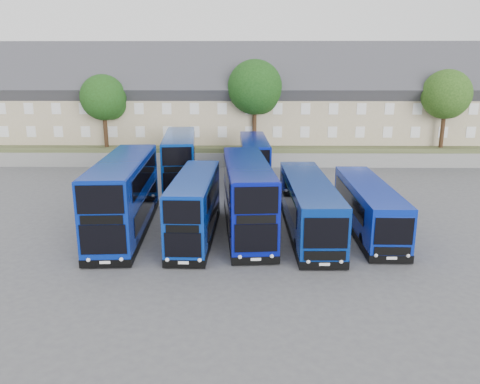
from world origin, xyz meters
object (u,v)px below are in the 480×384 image
at_px(dd_front_mid, 195,208).
at_px(tree_far, 474,90).
at_px(dd_front_left, 124,197).
at_px(tree_mid, 256,89).
at_px(tree_east, 447,96).
at_px(coach_east_a, 308,207).
at_px(tree_west, 105,99).

height_order(dd_front_mid, tree_far, tree_far).
height_order(dd_front_left, dd_front_mid, dd_front_left).
relative_size(dd_front_left, dd_front_mid, 1.21).
distance_m(tree_mid, tree_far, 26.80).
distance_m(dd_front_mid, tree_east, 33.62).
distance_m(coach_east_a, tree_mid, 23.12).
height_order(dd_front_mid, tree_east, tree_east).
relative_size(tree_mid, tree_far, 1.06).
distance_m(dd_front_mid, tree_far, 42.74).
xyz_separation_m(tree_mid, tree_far, (26.00, 6.50, -0.34)).
distance_m(tree_west, tree_east, 36.00).
relative_size(dd_front_mid, coach_east_a, 0.80).
xyz_separation_m(dd_front_left, tree_east, (28.78, 21.68, 5.08)).
xyz_separation_m(tree_west, tree_mid, (16.00, 0.50, 1.02)).
bearing_deg(tree_far, tree_mid, -165.96).
relative_size(dd_front_left, tree_mid, 1.30).
bearing_deg(dd_front_left, tree_mid, 65.11).
bearing_deg(tree_east, dd_front_mid, -136.88).
xyz_separation_m(coach_east_a, tree_west, (-18.90, 21.52, 5.39)).
height_order(coach_east_a, tree_west, tree_west).
bearing_deg(tree_far, coach_east_a, -129.01).
xyz_separation_m(dd_front_left, tree_west, (-7.22, 21.68, 4.74)).
distance_m(dd_front_mid, tree_west, 26.07).
height_order(tree_west, tree_east, tree_east).
bearing_deg(tree_west, dd_front_left, -71.58).
distance_m(dd_front_left, coach_east_a, 11.69).
relative_size(dd_front_left, tree_east, 1.47).
relative_size(coach_east_a, tree_far, 1.43).
bearing_deg(tree_far, dd_front_left, -140.49).
bearing_deg(tree_east, coach_east_a, -128.48).
distance_m(dd_front_left, tree_west, 23.33).
bearing_deg(tree_mid, dd_front_mid, -100.30).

